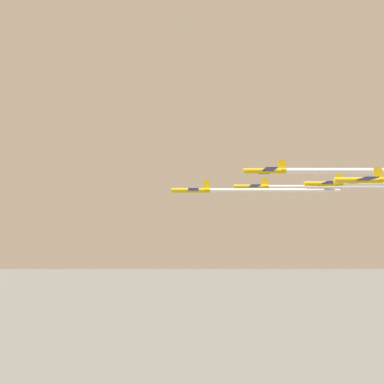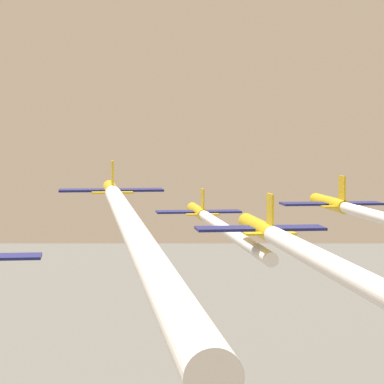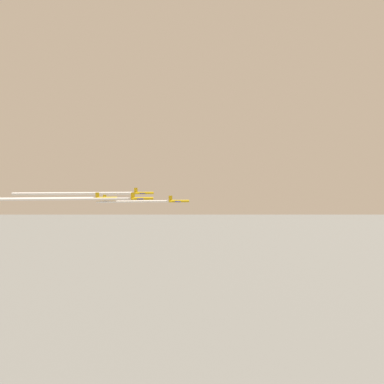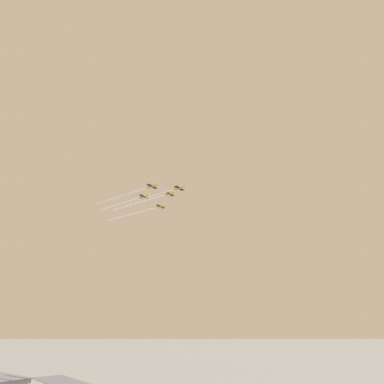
{
  "view_description": "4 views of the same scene",
  "coord_description": "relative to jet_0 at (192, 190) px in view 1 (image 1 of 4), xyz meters",
  "views": [
    {
      "loc": [
        23.78,
        36.48,
        105.84
      ],
      "look_at": [
        25.81,
        -48.52,
        114.35
      ],
      "focal_mm": 35.0,
      "sensor_mm": 36.0,
      "label": 1
    },
    {
      "loc": [
        -56.65,
        -34.84,
        121.33
      ],
      "look_at": [
        19.27,
        -42.14,
        116.38
      ],
      "focal_mm": 85.0,
      "sensor_mm": 36.0,
      "label": 2
    },
    {
      "loc": [
        19.88,
        -163.88,
        123.7
      ],
      "look_at": [
        31.21,
        -44.1,
        117.9
      ],
      "focal_mm": 28.0,
      "sensor_mm": 36.0,
      "label": 3
    },
    {
      "loc": [
        126.89,
        -170.4,
        38.68
      ],
      "look_at": [
        31.49,
        -38.69,
        111.8
      ],
      "focal_mm": 28.0,
      "sensor_mm": 36.0,
      "label": 4
    }
  ],
  "objects": [
    {
      "name": "jet_2",
      "position": [
        -14.06,
        -8.78,
        1.76
      ],
      "size": [
        8.28,
        7.76,
        2.77
      ],
      "rotation": [
        0.0,
        0.0,
        4.74
      ],
      "color": "gold"
    },
    {
      "name": "smoke_trail_2",
      "position": [
        -41.79,
        -9.52,
        1.72
      ],
      "size": [
        47.89,
        2.05,
        0.78
      ],
      "rotation": [
        0.0,
        0.0,
        4.74
      ],
      "color": "white"
    },
    {
      "name": "jet_1",
      "position": [
        -14.51,
        8.02,
        2.93
      ],
      "size": [
        8.28,
        7.76,
        2.77
      ],
      "rotation": [
        0.0,
        0.0,
        4.74
      ],
      "color": "gold"
    },
    {
      "name": "jet_3",
      "position": [
        -29.02,
        16.05,
        -0.01
      ],
      "size": [
        8.28,
        7.76,
        2.77
      ],
      "rotation": [
        0.0,
        0.0,
        4.74
      ],
      "color": "gold"
    },
    {
      "name": "jet_0",
      "position": [
        0.0,
        0.0,
        0.0
      ],
      "size": [
        8.28,
        7.76,
        2.77
      ],
      "rotation": [
        0.0,
        0.0,
        4.74
      ],
      "color": "gold"
    },
    {
      "name": "jet_4",
      "position": [
        -28.57,
        -0.76,
        1.46
      ],
      "size": [
        8.28,
        7.76,
        2.77
      ],
      "rotation": [
        0.0,
        0.0,
        4.74
      ],
      "color": "gold"
    },
    {
      "name": "smoke_trail_0",
      "position": [
        -17.95,
        -0.48,
        -0.04
      ],
      "size": [
        28.33,
        1.6,
        0.85
      ],
      "rotation": [
        0.0,
        0.0,
        4.74
      ],
      "color": "white"
    }
  ]
}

